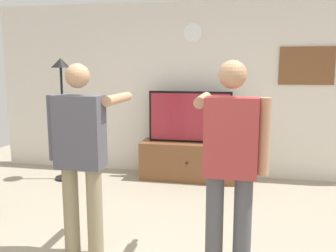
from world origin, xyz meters
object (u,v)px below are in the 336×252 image
(person_standing_nearer_lamp, at_px, (81,150))
(person_standing_nearer_couch, at_px, (230,161))
(wall_clock, at_px, (193,33))
(television, at_px, (190,117))
(framed_picture, at_px, (307,66))
(floor_lamp, at_px, (62,94))
(tv_stand, at_px, (189,161))

(person_standing_nearer_lamp, relative_size, person_standing_nearer_couch, 0.99)
(wall_clock, bearing_deg, person_standing_nearer_couch, -76.68)
(television, height_order, wall_clock, wall_clock)
(wall_clock, distance_m, person_standing_nearer_lamp, 3.03)
(framed_picture, bearing_deg, floor_lamp, -169.42)
(tv_stand, distance_m, person_standing_nearer_couch, 2.74)
(television, bearing_deg, framed_picture, 8.49)
(wall_clock, height_order, floor_lamp, wall_clock)
(television, xyz_separation_m, person_standing_nearer_couch, (0.68, -2.61, 0.03))
(person_standing_nearer_couch, bearing_deg, framed_picture, 70.91)
(floor_lamp, height_order, person_standing_nearer_lamp, floor_lamp)
(floor_lamp, bearing_deg, wall_clock, 19.35)
(tv_stand, xyz_separation_m, framed_picture, (1.67, 0.30, 1.43))
(floor_lamp, bearing_deg, person_standing_nearer_couch, -40.93)
(person_standing_nearer_lamp, bearing_deg, person_standing_nearer_couch, -7.14)
(tv_stand, distance_m, framed_picture, 2.22)
(television, relative_size, wall_clock, 4.37)
(person_standing_nearer_couch, bearing_deg, person_standing_nearer_lamp, 172.86)
(floor_lamp, bearing_deg, television, 12.42)
(wall_clock, distance_m, floor_lamp, 2.17)
(wall_clock, bearing_deg, television, -90.00)
(floor_lamp, bearing_deg, framed_picture, 10.58)
(television, distance_m, framed_picture, 1.85)
(wall_clock, xyz_separation_m, floor_lamp, (-1.86, -0.65, -0.91))
(framed_picture, bearing_deg, person_standing_nearer_couch, -109.09)
(floor_lamp, bearing_deg, tv_stand, 11.06)
(tv_stand, bearing_deg, television, 90.00)
(tv_stand, relative_size, television, 1.17)
(television, bearing_deg, floor_lamp, -167.58)
(floor_lamp, xyz_separation_m, person_standing_nearer_couch, (2.54, -2.20, -0.32))
(tv_stand, bearing_deg, wall_clock, 90.00)
(wall_clock, xyz_separation_m, framed_picture, (1.67, 0.00, -0.50))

